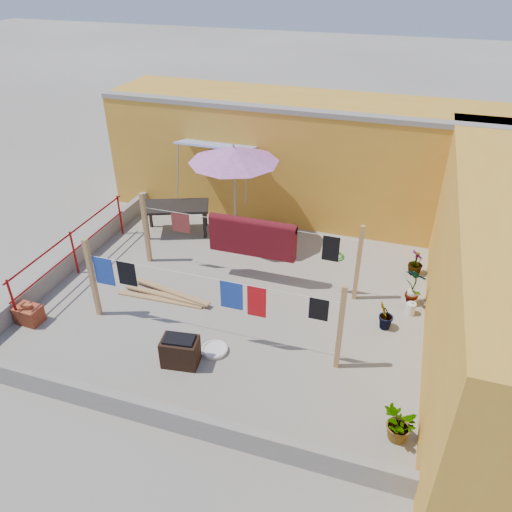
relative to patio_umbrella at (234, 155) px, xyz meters
name	(u,v)px	position (x,y,z in m)	size (l,w,h in m)	color
ground	(234,298)	(0.81, -2.32, -2.36)	(80.00, 80.00, 0.00)	#9E998E
wall_back	(308,157)	(1.30, 2.37, -0.75)	(11.00, 3.27, 3.21)	gold
wall_right	(511,279)	(6.01, -2.32, -0.76)	(2.40, 9.00, 3.20)	gold
parapet_front	(157,415)	(0.81, -5.90, -2.14)	(8.30, 0.16, 0.44)	gray
parapet_left	(74,259)	(-3.27, -2.32, -2.14)	(0.16, 7.30, 0.44)	gray
red_railing	(73,246)	(-3.04, -2.52, -1.64)	(0.05, 4.20, 1.10)	maroon
clothesline_rig	(247,244)	(0.92, -1.78, -1.28)	(5.09, 2.35, 1.80)	tan
patio_umbrella	(234,155)	(0.00, 0.00, 0.00)	(2.33, 2.33, 2.63)	gray
outdoor_table	(176,208)	(-1.66, 0.00, -1.64)	(1.90, 1.41, 0.80)	black
brick_stack	(29,314)	(-2.89, -4.38, -2.17)	(0.53, 0.40, 0.44)	#B44829
lumber_pile	(166,295)	(-0.63, -2.78, -2.30)	(2.14, 0.60, 0.13)	tan
brazier	(180,351)	(0.57, -4.52, -2.07)	(0.72, 0.53, 0.60)	black
white_basin	(215,350)	(1.04, -4.04, -2.31)	(0.51, 0.51, 0.09)	silver
water_jug_a	(412,297)	(4.51, -1.32, -2.20)	(0.23, 0.23, 0.37)	silver
water_jug_b	(411,309)	(4.51, -1.72, -2.22)	(0.20, 0.20, 0.31)	silver
green_hose	(335,256)	(2.60, 0.04, -2.33)	(0.45, 0.45, 0.07)	#1E7419
plant_back_a	(264,238)	(0.83, -0.19, -2.01)	(0.62, 0.54, 0.69)	#235819
plant_back_b	(416,263)	(4.51, -0.12, -2.05)	(0.34, 0.34, 0.61)	#235819
plant_right_a	(414,286)	(4.51, -1.34, -1.90)	(0.48, 0.33, 0.91)	#235819
plant_right_b	(385,316)	(4.02, -2.37, -2.03)	(0.37, 0.29, 0.66)	#235819
plant_right_c	(400,425)	(4.51, -5.02, -2.03)	(0.59, 0.51, 0.65)	#235819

